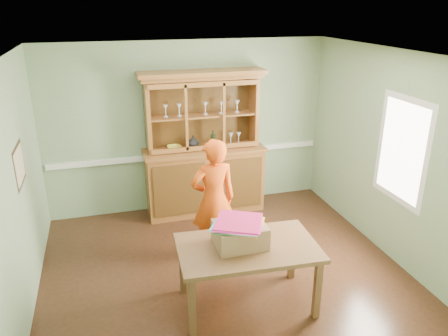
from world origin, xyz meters
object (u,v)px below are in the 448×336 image
object	(u,v)px
dining_table	(248,253)
china_hutch	(204,164)
person	(213,200)
cardboard_box	(240,235)

from	to	relation	value
dining_table	china_hutch	bearing A→B (deg)	90.77
china_hutch	person	world-z (taller)	china_hutch
person	china_hutch	bearing A→B (deg)	-101.73
cardboard_box	person	distance (m)	1.04
cardboard_box	dining_table	bearing A→B (deg)	-31.72
china_hutch	dining_table	bearing A→B (deg)	-92.53
cardboard_box	person	xyz separation A→B (m)	(-0.03, 1.04, -0.05)
dining_table	cardboard_box	bearing A→B (deg)	151.58
cardboard_box	china_hutch	bearing A→B (deg)	85.67
china_hutch	person	xyz separation A→B (m)	(-0.21, -1.41, 0.03)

